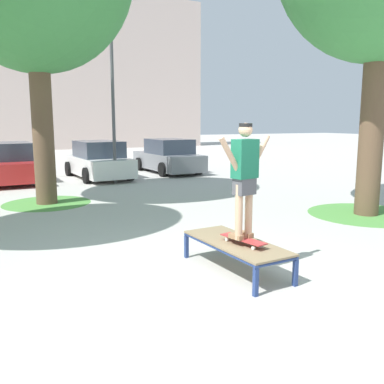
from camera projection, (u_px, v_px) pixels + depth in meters
name	position (u px, v px, depth m)	size (l,w,h in m)	color
ground_plane	(211.00, 285.00, 5.90)	(120.00, 120.00, 0.00)	#B7B5AD
building_facade	(8.00, 68.00, 33.30)	(32.50, 4.00, 12.86)	beige
skate_box	(236.00, 244.00, 6.39)	(0.88, 1.94, 0.46)	navy
skateboard	(243.00, 239.00, 6.22)	(0.35, 0.82, 0.09)	#B23333
skater	(245.00, 173.00, 6.06)	(0.99, 0.34, 1.69)	tan
grass_patch_near_right	(366.00, 214.00, 10.37)	(2.79, 2.79, 0.01)	#519342
grass_patch_mid_back	(47.00, 203.00, 11.76)	(2.40, 2.40, 0.01)	#519342
car_red	(9.00, 164.00, 15.73)	(2.01, 4.25, 1.50)	red
car_white	(98.00, 161.00, 16.90)	(2.12, 4.30, 1.50)	silver
car_grey	(168.00, 157.00, 18.82)	(2.05, 4.26, 1.50)	slate
light_post	(112.00, 77.00, 14.97)	(0.36, 0.36, 5.83)	#4C4C51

